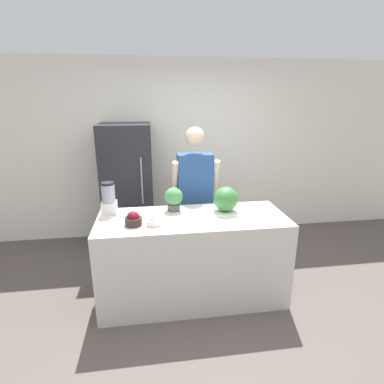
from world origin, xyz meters
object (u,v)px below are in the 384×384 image
Objects in this scene: watermelon at (226,199)px; potted_plant at (174,198)px; refrigerator at (128,187)px; bowl_cream at (154,221)px; person at (195,196)px; blender at (109,199)px; bowl_cherries at (133,219)px.

watermelon reaches higher than potted_plant.
refrigerator is at bearing 130.97° from watermelon.
potted_plant reaches higher than bowl_cream.
person is 0.67m from watermelon.
refrigerator is 5.30× the size of blender.
bowl_cream is (-0.74, -0.24, -0.10)m from watermelon.
refrigerator is 12.91× the size of bowl_cream.
refrigerator is 6.78× the size of watermelon.
bowl_cream is (0.19, -0.03, -0.02)m from bowl_cherries.
bowl_cream is 0.54× the size of potted_plant.
watermelon is at bearing -6.60° from blender.
watermelon is at bearing 12.70° from bowl_cherries.
blender reaches higher than watermelon.
refrigerator is at bearing 102.66° from bowl_cream.
bowl_cherries is at bearing -84.48° from refrigerator.
bowl_cherries is 0.53m from potted_plant.
potted_plant is (0.21, 0.36, 0.10)m from bowl_cream.
potted_plant is (-0.53, 0.12, -0.01)m from watermelon.
bowl_cherries is 0.19m from bowl_cream.
blender is at bearing 173.40° from watermelon.
refrigerator reaches higher than bowl_cherries.
bowl_cream is 0.59m from blender.
refrigerator is at bearing 116.14° from potted_plant.
bowl_cream is at bearing -120.64° from potted_plant.
watermelon is 0.78× the size of blender.
watermelon is 0.54m from potted_plant.
potted_plant is (0.54, -1.11, 0.18)m from refrigerator.
bowl_cherries is 0.64× the size of potted_plant.
person is 1.09m from bowl_cherries.
bowl_cream is 0.43m from potted_plant.
refrigerator is 1.00× the size of person.
bowl_cream is (-0.51, -0.85, 0.05)m from person.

